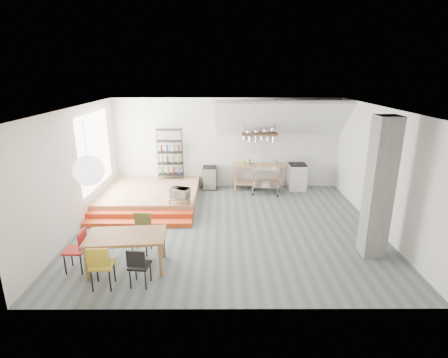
{
  "coord_description": "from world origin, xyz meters",
  "views": [
    {
      "loc": [
        -0.15,
        -8.77,
        4.08
      ],
      "look_at": [
        -0.12,
        0.8,
        1.11
      ],
      "focal_mm": 28.0,
      "sensor_mm": 36.0,
      "label": 1
    }
  ],
  "objects_px": {
    "stove": "(297,176)",
    "dining_table": "(126,239)",
    "rolling_cart": "(266,178)",
    "mini_fridge": "(210,178)"
  },
  "relations": [
    {
      "from": "stove",
      "to": "dining_table",
      "type": "xyz_separation_m",
      "value": [
        -4.7,
        -5.26,
        0.21
      ]
    },
    {
      "from": "dining_table",
      "to": "mini_fridge",
      "type": "xyz_separation_m",
      "value": [
        1.58,
        5.31,
        -0.28
      ]
    },
    {
      "from": "stove",
      "to": "rolling_cart",
      "type": "height_order",
      "value": "stove"
    },
    {
      "from": "dining_table",
      "to": "mini_fridge",
      "type": "height_order",
      "value": "mini_fridge"
    },
    {
      "from": "stove",
      "to": "dining_table",
      "type": "relative_size",
      "value": 0.69
    },
    {
      "from": "rolling_cart",
      "to": "mini_fridge",
      "type": "height_order",
      "value": "rolling_cart"
    },
    {
      "from": "rolling_cart",
      "to": "mini_fridge",
      "type": "relative_size",
      "value": 1.2
    },
    {
      "from": "rolling_cart",
      "to": "mini_fridge",
      "type": "xyz_separation_m",
      "value": [
        -1.95,
        0.58,
        -0.17
      ]
    },
    {
      "from": "stove",
      "to": "dining_table",
      "type": "distance_m",
      "value": 7.06
    },
    {
      "from": "dining_table",
      "to": "rolling_cart",
      "type": "bearing_deg",
      "value": 48.21
    }
  ]
}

